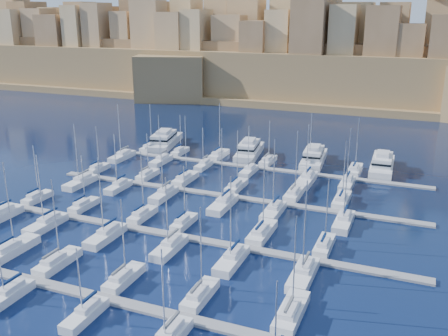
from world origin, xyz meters
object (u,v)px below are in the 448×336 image
at_px(motor_yacht_a, 165,140).
at_px(motor_yacht_d, 382,164).
at_px(motor_yacht_b, 249,150).
at_px(sailboat_4, 200,295).
at_px(motor_yacht_c, 314,157).
at_px(sailboat_2, 57,262).

bearing_deg(motor_yacht_a, motor_yacht_d, -0.88).
distance_m(motor_yacht_a, motor_yacht_b, 27.09).
xyz_separation_m(motor_yacht_a, motor_yacht_d, (62.53, -0.96, 0.00)).
distance_m(sailboat_4, motor_yacht_d, 73.18).
relative_size(motor_yacht_b, motor_yacht_c, 1.04).
height_order(sailboat_2, motor_yacht_b, sailboat_2).
bearing_deg(sailboat_2, motor_yacht_a, 105.55).
bearing_deg(motor_yacht_b, sailboat_4, -76.00).
height_order(sailboat_2, motor_yacht_c, sailboat_2).
relative_size(sailboat_2, motor_yacht_a, 0.70).
bearing_deg(motor_yacht_a, sailboat_2, -74.45).
bearing_deg(sailboat_4, motor_yacht_d, 75.97).
height_order(sailboat_4, motor_yacht_d, sailboat_4).
bearing_deg(motor_yacht_a, motor_yacht_b, -1.83).
bearing_deg(motor_yacht_c, sailboat_4, -90.33).
bearing_deg(motor_yacht_d, motor_yacht_c, -179.52).
relative_size(sailboat_2, motor_yacht_b, 0.78).
distance_m(motor_yacht_c, motor_yacht_d, 17.34).
xyz_separation_m(sailboat_2, motor_yacht_c, (25.27, 70.55, 0.98)).
height_order(sailboat_2, sailboat_4, sailboat_2).
bearing_deg(motor_yacht_a, motor_yacht_c, -1.40).
distance_m(sailboat_2, motor_yacht_b, 71.15).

